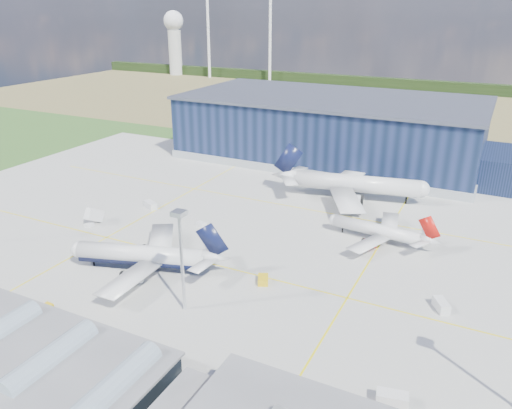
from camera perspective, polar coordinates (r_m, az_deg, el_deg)
The scene contains 21 objects.
ground at distance 137.33m, azimuth -4.55°, elevation -4.61°, with size 600.00×600.00×0.00m, color #2F5821.
apron at distance 145.10m, azimuth -2.52°, elevation -3.03°, with size 220.00×160.00×0.08m.
farmland at distance 336.70m, azimuth 15.36°, elevation 10.61°, with size 600.00×220.00×0.01m, color olive.
treeline at distance 413.83m, azimuth 17.82°, elevation 12.88°, with size 600.00×8.00×8.00m, color black.
horizon_dressing at distance 474.91m, azimuth -6.39°, elevation 18.44°, with size 440.20×18.00×70.00m.
hangar at distance 214.67m, azimuth 9.24°, elevation 8.24°, with size 145.00×62.00×26.10m.
glass_concourse at distance 101.62m, azimuth -26.31°, elevation -15.08°, with size 78.00×23.00×8.60m.
light_mast_center at distance 103.15m, azimuth -8.59°, elevation -4.62°, with size 2.60×2.60×23.00m.
airliner_navy at distance 124.70m, azimuth -13.06°, elevation -4.58°, with size 41.05×40.16×13.39m, color silver, non-canonical shape.
airliner_red at distance 140.95m, azimuth 13.66°, elevation -2.15°, with size 31.78×31.09×10.36m, color silver, non-canonical shape.
airliner_widebody at distance 168.96m, azimuth 11.43°, elevation 3.33°, with size 52.99×51.84×17.28m, color silver, non-canonical shape.
gse_tug_a at distance 118.75m, azimuth 0.82°, elevation -8.61°, with size 2.36×3.86×1.61m, color gold.
gse_tug_b at distance 117.72m, azimuth -22.99°, elevation -10.92°, with size 2.12×3.18×1.38m, color gold.
gse_van_a at distance 164.01m, azimuth -11.98°, elevation -0.07°, with size 2.29×5.25×2.29m, color silver.
gse_cart_a at distance 167.82m, azimuth 10.55°, elevation 0.39°, with size 2.24×3.35×1.45m, color silver.
gse_van_b at distance 116.17m, azimuth 20.40°, elevation -10.73°, with size 2.18×4.75×2.18m, color silver.
gse_tug_c at distance 146.54m, azimuth 17.35°, elevation -3.54°, with size 1.88×3.02×1.32m, color gold.
gse_cart_b at distance 148.60m, azimuth -6.30°, elevation -2.27°, with size 1.95×2.93×1.27m, color silver.
gse_van_c at distance 89.95m, azimuth 15.28°, elevation -20.70°, with size 2.45×5.11×2.45m, color silver.
airstair at distance 156.73m, azimuth -17.95°, elevation -1.50°, with size 2.21×5.52×3.53m, color silver.
car_a at distance 89.51m, azimuth 6.76°, elevation -20.71°, with size 1.49×3.70×1.26m, color #99999E.
Camera 1 is at (64.61, -104.78, 60.88)m, focal length 35.00 mm.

